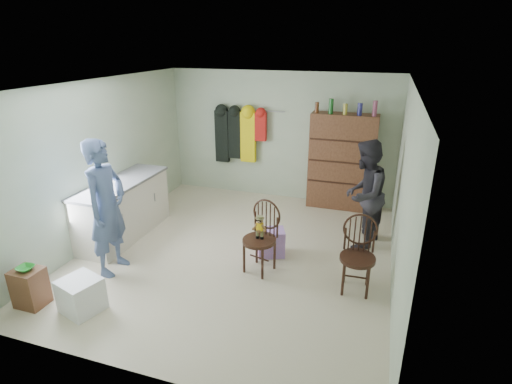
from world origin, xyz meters
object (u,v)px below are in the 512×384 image
(chair_far, at_px, (358,251))
(dresser, at_px, (342,162))
(counter, at_px, (124,209))
(chair_front, at_px, (261,233))

(chair_far, xyz_separation_m, dresser, (-0.55, 2.67, 0.37))
(counter, height_order, chair_far, chair_far)
(chair_far, bearing_deg, dresser, 98.96)
(counter, xyz_separation_m, chair_far, (3.75, -0.37, 0.07))
(chair_far, bearing_deg, counter, 171.68)
(chair_far, relative_size, dresser, 0.49)
(counter, height_order, chair_front, chair_front)
(chair_front, bearing_deg, counter, -171.31)
(counter, xyz_separation_m, dresser, (3.20, 2.30, 0.44))
(chair_front, bearing_deg, chair_far, 13.36)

